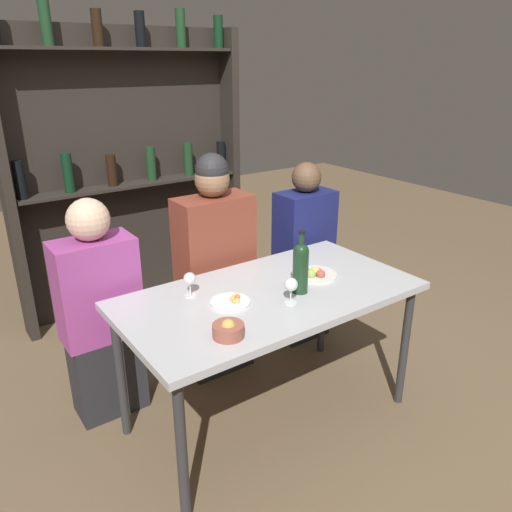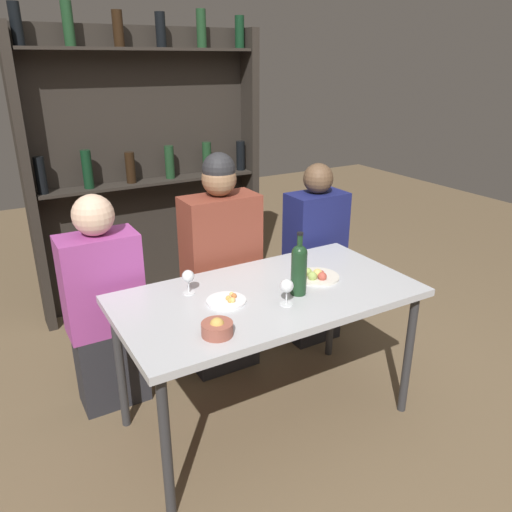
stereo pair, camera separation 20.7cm
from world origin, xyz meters
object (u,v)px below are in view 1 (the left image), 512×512
(wine_bottle, at_px, (301,266))
(wine_glass_1, at_px, (190,280))
(food_plate_1, at_px, (231,302))
(seated_person_left, at_px, (101,317))
(wine_glass_0, at_px, (291,286))
(snack_bowl, at_px, (228,330))
(seated_person_right, at_px, (303,259))
(seated_person_center, at_px, (215,273))
(food_plate_0, at_px, (314,274))

(wine_bottle, height_order, wine_glass_1, wine_bottle)
(food_plate_1, distance_m, seated_person_left, 0.73)
(wine_glass_0, height_order, wine_glass_1, wine_glass_0)
(snack_bowl, height_order, seated_person_right, seated_person_right)
(food_plate_1, bearing_deg, wine_glass_0, -35.34)
(wine_glass_0, distance_m, wine_glass_1, 0.48)
(seated_person_center, relative_size, seated_person_right, 1.10)
(food_plate_1, height_order, snack_bowl, snack_bowl)
(wine_glass_1, height_order, seated_person_center, seated_person_center)
(seated_person_left, distance_m, seated_person_right, 1.35)
(wine_bottle, distance_m, seated_person_center, 0.69)
(wine_glass_1, height_order, seated_person_right, seated_person_right)
(wine_bottle, bearing_deg, seated_person_center, 98.22)
(wine_bottle, xyz_separation_m, seated_person_left, (-0.78, 0.64, -0.32))
(food_plate_0, relative_size, seated_person_right, 0.19)
(food_plate_0, xyz_separation_m, seated_person_right, (0.40, 0.54, -0.19))
(wine_glass_0, distance_m, seated_person_center, 0.73)
(seated_person_left, height_order, seated_person_center, seated_person_center)
(snack_bowl, bearing_deg, seated_person_left, 108.90)
(snack_bowl, bearing_deg, seated_person_right, 36.15)
(wine_glass_0, distance_m, snack_bowl, 0.40)
(wine_glass_1, distance_m, food_plate_0, 0.66)
(seated_person_right, bearing_deg, wine_glass_1, -160.10)
(food_plate_0, bearing_deg, seated_person_right, 53.77)
(wine_glass_1, height_order, food_plate_0, wine_glass_1)
(wine_glass_0, height_order, snack_bowl, wine_glass_0)
(wine_glass_0, height_order, food_plate_1, wine_glass_0)
(food_plate_0, distance_m, seated_person_center, 0.62)
(snack_bowl, bearing_deg, food_plate_1, 55.08)
(wine_glass_0, xyz_separation_m, seated_person_center, (0.02, 0.71, -0.19))
(wine_bottle, distance_m, seated_person_left, 1.05)
(food_plate_0, xyz_separation_m, snack_bowl, (-0.69, -0.25, 0.02))
(wine_glass_0, distance_m, seated_person_right, 1.02)
(wine_glass_1, height_order, snack_bowl, wine_glass_1)
(wine_glass_1, relative_size, seated_person_right, 0.10)
(wine_bottle, height_order, wine_glass_0, wine_bottle)
(wine_bottle, distance_m, seated_person_right, 0.92)
(snack_bowl, bearing_deg, food_plate_0, 20.00)
(food_plate_0, distance_m, seated_person_left, 1.12)
(wine_glass_0, xyz_separation_m, seated_person_left, (-0.66, 0.71, -0.27))
(wine_glass_0, height_order, seated_person_left, seated_person_left)
(wine_glass_0, xyz_separation_m, snack_bowl, (-0.39, -0.08, -0.06))
(wine_glass_0, bearing_deg, seated_person_center, 88.39)
(food_plate_1, bearing_deg, seated_person_right, 31.00)
(wine_glass_0, relative_size, seated_person_center, 0.10)
(snack_bowl, distance_m, seated_person_left, 0.86)
(snack_bowl, bearing_deg, wine_glass_0, 12.09)
(wine_glass_1, height_order, seated_person_left, seated_person_left)
(snack_bowl, height_order, seated_person_center, seated_person_center)
(wine_bottle, relative_size, food_plate_0, 1.39)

